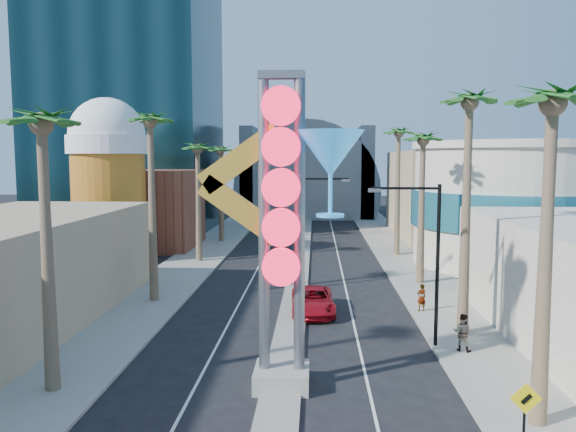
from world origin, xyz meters
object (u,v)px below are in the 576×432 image
at_px(red_pickup, 313,301).
at_px(pedestrian_b, 462,332).
at_px(pedestrian_a, 421,297).
at_px(neon_sign, 302,207).

distance_m(red_pickup, pedestrian_b, 9.75).
xyz_separation_m(red_pickup, pedestrian_a, (6.46, 0.26, 0.22)).
height_order(pedestrian_a, pedestrian_b, pedestrian_b).
bearing_deg(neon_sign, pedestrian_b, 29.98).
bearing_deg(red_pickup, neon_sign, -94.67).
bearing_deg(red_pickup, pedestrian_b, -45.94).
relative_size(neon_sign, pedestrian_a, 7.70).
bearing_deg(pedestrian_b, pedestrian_a, -58.12).
height_order(red_pickup, pedestrian_a, pedestrian_a).
height_order(neon_sign, pedestrian_a, neon_sign).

